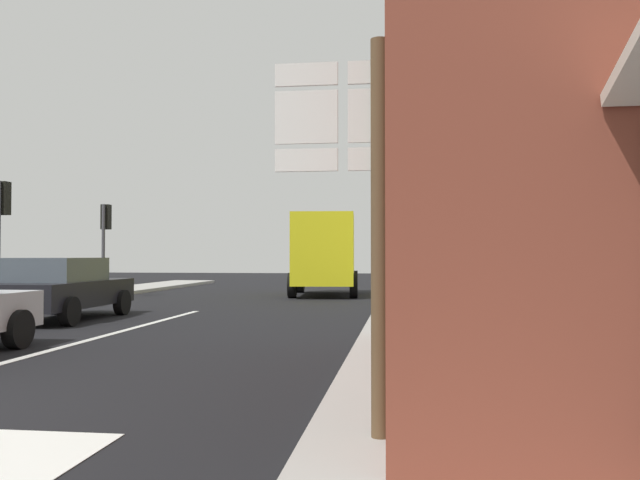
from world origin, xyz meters
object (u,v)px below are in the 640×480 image
object	(u,v)px
sedan_far	(62,288)
traffic_light_far_left	(105,229)
traffic_light_near_left	(2,215)
route_sign_post	(380,194)
delivery_truck	(325,252)
traffic_light_near_right	(384,205)

from	to	relation	value
sedan_far	traffic_light_far_left	world-z (taller)	traffic_light_far_left
traffic_light_far_left	traffic_light_near_left	size ratio (longest dim) A/B	0.96
sedan_far	route_sign_post	distance (m)	12.38
delivery_truck	traffic_light_far_left	size ratio (longest dim) A/B	1.52
traffic_light_far_left	traffic_light_near_right	world-z (taller)	traffic_light_near_right
delivery_truck	route_sign_post	world-z (taller)	route_sign_post
sedan_far	traffic_light_near_left	size ratio (longest dim) A/B	1.20
traffic_light_far_left	traffic_light_near_right	bearing A→B (deg)	-34.45
route_sign_post	traffic_light_near_left	xyz separation A→B (m)	(-10.57, 11.26, 0.60)
sedan_far	traffic_light_near_left	bearing A→B (deg)	146.88
traffic_light_near_right	traffic_light_near_left	xyz separation A→B (m)	(-10.27, 0.91, -0.11)
sedan_far	route_sign_post	size ratio (longest dim) A/B	1.32
delivery_truck	traffic_light_near_right	bearing A→B (deg)	-74.76
traffic_light_far_left	traffic_light_near_right	xyz separation A→B (m)	(10.27, -7.05, 0.22)
sedan_far	route_sign_post	bearing A→B (deg)	-50.38
sedan_far	delivery_truck	world-z (taller)	delivery_truck
route_sign_post	traffic_light_near_right	world-z (taller)	traffic_light_near_right
traffic_light_far_left	route_sign_post	bearing A→B (deg)	-58.72
traffic_light_far_left	traffic_light_near_right	size ratio (longest dim) A/B	0.92
route_sign_post	traffic_light_near_right	size ratio (longest dim) A/B	0.87
delivery_truck	traffic_light_far_left	bearing A→B (deg)	-164.18
traffic_light_near_left	sedan_far	bearing A→B (deg)	-33.12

